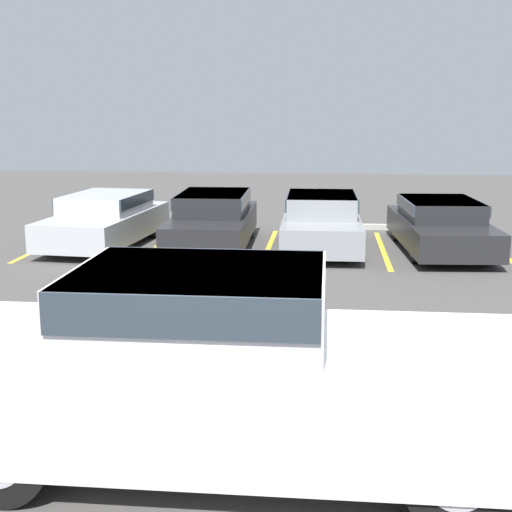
{
  "coord_description": "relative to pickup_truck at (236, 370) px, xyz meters",
  "views": [
    {
      "loc": [
        0.84,
        -5.98,
        3.26
      ],
      "look_at": [
        -0.23,
        4.77,
        1.0
      ],
      "focal_mm": 50.0,
      "sensor_mm": 36.0,
      "label": 1
    }
  ],
  "objects": [
    {
      "name": "parked_sedan_b",
      "position": [
        -1.86,
        10.35,
        -0.23
      ],
      "size": [
        1.83,
        4.66,
        1.3
      ],
      "rotation": [
        0.0,
        0.0,
        -1.55
      ],
      "color": "#232326",
      "rests_on": "ground_plane"
    },
    {
      "name": "pickup_truck",
      "position": [
        0.0,
        0.0,
        0.0
      ],
      "size": [
        6.2,
        2.0,
        1.86
      ],
      "rotation": [
        0.0,
        0.0,
        0.0
      ],
      "color": "silver",
      "rests_on": "ground_plane"
    },
    {
      "name": "ground_plane",
      "position": [
        -0.06,
        -0.07,
        -0.93
      ],
      "size": [
        60.0,
        60.0,
        0.0
      ],
      "primitive_type": "plane",
      "color": "#4C4947"
    },
    {
      "name": "stall_stripe_e",
      "position": [
        4.79,
        10.47,
        -0.92
      ],
      "size": [
        0.12,
        4.6,
        0.01
      ],
      "primitive_type": "cube",
      "color": "yellow",
      "rests_on": "ground_plane"
    },
    {
      "name": "stall_stripe_a",
      "position": [
        -5.91,
        10.47,
        -0.92
      ],
      "size": [
        0.12,
        4.6,
        0.01
      ],
      "primitive_type": "cube",
      "color": "yellow",
      "rests_on": "ground_plane"
    },
    {
      "name": "parked_sedan_a",
      "position": [
        -4.48,
        10.38,
        -0.26
      ],
      "size": [
        2.19,
        4.48,
        1.24
      ],
      "rotation": [
        0.0,
        0.0,
        -1.66
      ],
      "color": "#B7BABF",
      "rests_on": "ground_plane"
    },
    {
      "name": "stall_stripe_b",
      "position": [
        -3.23,
        10.47,
        -0.92
      ],
      "size": [
        0.12,
        4.6,
        0.01
      ],
      "primitive_type": "cube",
      "color": "yellow",
      "rests_on": "ground_plane"
    },
    {
      "name": "stall_stripe_c",
      "position": [
        -0.56,
        10.47,
        -0.92
      ],
      "size": [
        0.12,
        4.6,
        0.01
      ],
      "primitive_type": "cube",
      "color": "yellow",
      "rests_on": "ground_plane"
    },
    {
      "name": "wheel_stop_curb",
      "position": [
        1.5,
        13.3,
        -0.86
      ],
      "size": [
        1.97,
        0.2,
        0.14
      ],
      "primitive_type": "cube",
      "color": "#B7B2A8",
      "rests_on": "ground_plane"
    },
    {
      "name": "parked_sedan_d",
      "position": [
        3.4,
        10.43,
        -0.29
      ],
      "size": [
        2.07,
        4.59,
        1.19
      ],
      "rotation": [
        0.0,
        0.0,
        -1.51
      ],
      "color": "#232326",
      "rests_on": "ground_plane"
    },
    {
      "name": "parked_sedan_c",
      "position": [
        0.67,
        10.52,
        -0.25
      ],
      "size": [
        1.84,
        4.46,
        1.27
      ],
      "rotation": [
        0.0,
        0.0,
        -1.55
      ],
      "color": "gray",
      "rests_on": "ground_plane"
    },
    {
      "name": "stall_stripe_d",
      "position": [
        2.12,
        10.47,
        -0.92
      ],
      "size": [
        0.12,
        4.6,
        0.01
      ],
      "primitive_type": "cube",
      "color": "yellow",
      "rests_on": "ground_plane"
    }
  ]
}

